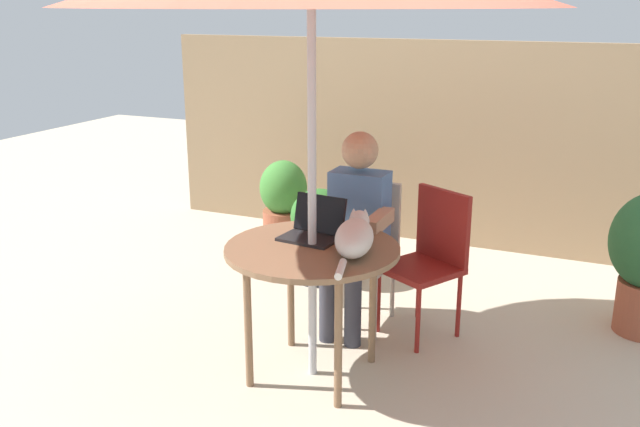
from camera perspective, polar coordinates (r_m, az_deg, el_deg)
ground_plane at (r=3.92m, az=-0.60°, el=-12.85°), size 14.00×14.00×0.00m
fence_back at (r=5.83m, az=9.35°, el=5.63°), size 4.80×0.08×1.66m
patio_table at (r=3.64m, az=-0.63°, el=-3.76°), size 0.91×0.91×0.73m
chair_occupied at (r=4.37m, az=3.58°, el=-2.28°), size 0.40×0.40×0.88m
chair_empty at (r=4.23m, az=9.00°, el=-3.09°), size 0.55×0.55×0.88m
person_seated at (r=4.17m, az=2.88°, el=-0.71°), size 0.48×0.48×1.22m
laptop at (r=3.74m, az=-0.41°, el=-1.00°), size 0.33×0.28×0.21m
cat at (r=3.51m, az=2.85°, el=-1.90°), size 0.28×0.65×0.17m
potted_plant_near_fence at (r=5.50m, az=-2.98°, el=0.59°), size 0.37×0.37×0.77m
potted_plant_by_chair at (r=5.01m, az=-0.02°, el=-1.46°), size 0.42×0.42×0.68m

